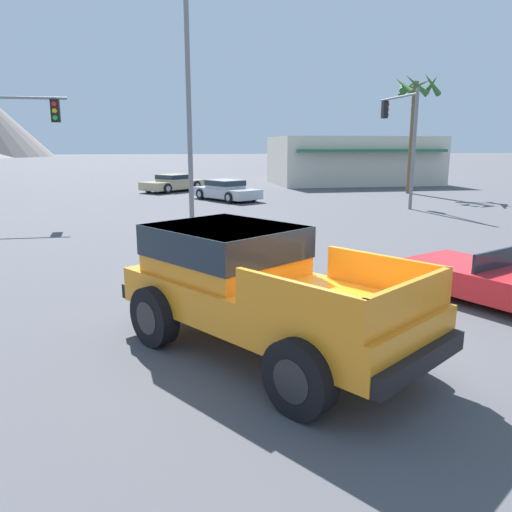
# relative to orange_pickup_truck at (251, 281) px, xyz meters

# --- Properties ---
(ground_plane) EXTENTS (320.00, 320.00, 0.00)m
(ground_plane) POSITION_rel_orange_pickup_truck_xyz_m (0.43, 0.20, -1.06)
(ground_plane) COLOR #4C4C51
(orange_pickup_truck) EXTENTS (4.42, 5.21, 1.83)m
(orange_pickup_truck) POSITION_rel_orange_pickup_truck_xyz_m (0.00, 0.00, 0.00)
(orange_pickup_truck) COLOR orange
(orange_pickup_truck) RESTS_ON ground_plane
(parked_car_silver) EXTENTS (3.68, 4.53, 1.14)m
(parked_car_silver) POSITION_rel_orange_pickup_truck_xyz_m (2.15, 20.75, -0.48)
(parked_car_silver) COLOR #B7BABF
(parked_car_silver) RESTS_ON ground_plane
(parked_car_blue) EXTENTS (4.88, 3.30, 1.18)m
(parked_car_blue) POSITION_rel_orange_pickup_truck_xyz_m (13.79, 29.97, -0.45)
(parked_car_blue) COLOR #334C9E
(parked_car_blue) RESTS_ON ground_plane
(parked_car_tan) EXTENTS (4.42, 4.29, 1.13)m
(parked_car_tan) POSITION_rel_orange_pickup_truck_xyz_m (-0.67, 26.75, -0.48)
(parked_car_tan) COLOR tan
(parked_car_tan) RESTS_ON ground_plane
(traffic_light_main) EXTENTS (4.18, 0.38, 5.15)m
(traffic_light_main) POSITION_rel_orange_pickup_truck_xyz_m (-7.47, 15.24, 2.59)
(traffic_light_main) COLOR slate
(traffic_light_main) RESTS_ON ground_plane
(traffic_light_crosswalk) EXTENTS (0.38, 4.04, 5.62)m
(traffic_light_crosswalk) POSITION_rel_orange_pickup_truck_xyz_m (10.46, 16.78, 2.89)
(traffic_light_crosswalk) COLOR slate
(traffic_light_crosswalk) RESTS_ON ground_plane
(street_lamp_post) EXTENTS (0.90, 0.24, 8.79)m
(street_lamp_post) POSITION_rel_orange_pickup_truck_xyz_m (-0.47, 7.68, 4.13)
(street_lamp_post) COLOR slate
(street_lamp_post) RESTS_ON ground_plane
(palm_tree_tall) EXTENTS (2.85, 3.04, 7.25)m
(palm_tree_tall) POSITION_rel_orange_pickup_truck_xyz_m (14.21, 22.68, 4.43)
(palm_tree_tall) COLOR brown
(palm_tree_tall) RESTS_ON ground_plane
(storefront_building) EXTENTS (12.46, 7.71, 3.66)m
(storefront_building) POSITION_rel_orange_pickup_truck_xyz_m (13.55, 30.98, 0.77)
(storefront_building) COLOR beige
(storefront_building) RESTS_ON ground_plane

